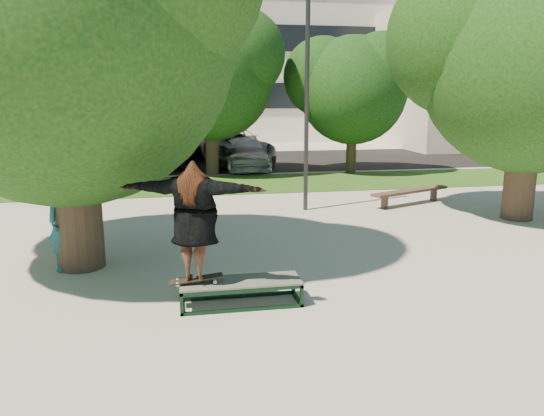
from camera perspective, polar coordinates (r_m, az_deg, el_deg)
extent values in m
plane|color=#AFABA1|center=(9.57, 5.08, -6.72)|extent=(120.00, 120.00, 0.00)
cube|color=#1C4D16|center=(18.80, 0.27, 2.72)|extent=(30.00, 4.00, 0.02)
cube|color=black|center=(25.03, -4.80, 5.02)|extent=(40.00, 8.00, 0.01)
cylinder|color=#38281E|center=(9.98, -20.38, 2.82)|extent=(0.84, 0.84, 3.20)
sphere|color=black|center=(9.91, -21.48, 17.04)|extent=(5.80, 5.80, 5.80)
cylinder|color=#38281E|center=(14.55, 25.29, 4.72)|extent=(0.76, 0.76, 3.00)
sphere|color=black|center=(14.48, 26.12, 13.69)|extent=(5.20, 5.20, 5.20)
sphere|color=black|center=(14.47, 20.14, 16.76)|extent=(3.90, 3.90, 3.90)
cylinder|color=#38281E|center=(20.19, -22.14, 6.46)|extent=(0.44, 0.44, 2.80)
sphere|color=black|center=(20.12, -22.61, 12.30)|extent=(4.40, 4.40, 4.40)
sphere|color=black|center=(21.03, -25.38, 13.53)|extent=(3.30, 3.30, 3.30)
sphere|color=black|center=(19.54, -20.14, 14.78)|extent=(3.08, 3.08, 3.08)
cylinder|color=#38281E|center=(20.83, -6.50, 7.69)|extent=(0.50, 0.50, 3.00)
sphere|color=black|center=(20.78, -6.65, 13.81)|extent=(4.80, 4.80, 4.80)
sphere|color=black|center=(21.47, -10.14, 15.25)|extent=(3.60, 3.60, 3.60)
sphere|color=black|center=(20.45, -3.47, 16.25)|extent=(3.36, 3.36, 3.36)
cylinder|color=#38281E|center=(21.46, 8.54, 7.23)|extent=(0.40, 0.40, 2.60)
sphere|color=black|center=(21.38, 8.71, 12.39)|extent=(4.20, 4.20, 4.20)
sphere|color=black|center=(21.68, 5.49, 13.85)|extent=(3.15, 3.15, 3.15)
sphere|color=black|center=(21.34, 11.63, 14.26)|extent=(2.94, 2.94, 2.94)
cylinder|color=#2D2D30|center=(14.15, 3.77, 11.77)|extent=(0.12, 0.12, 6.00)
cube|color=silver|center=(41.01, -10.35, 18.83)|extent=(30.00, 14.00, 16.00)
cube|color=black|center=(33.66, -9.94, 11.81)|extent=(27.60, 0.12, 1.60)
cube|color=black|center=(33.83, -10.16, 17.75)|extent=(27.60, 0.12, 1.60)
cube|color=beige|center=(36.92, 23.75, 12.56)|extent=(15.00, 10.00, 8.00)
cube|color=#475147|center=(7.96, -3.42, -7.90)|extent=(1.80, 0.60, 0.03)
cylinder|color=white|center=(7.82, -10.12, -8.11)|extent=(0.06, 0.03, 0.06)
cylinder|color=white|center=(7.97, -10.14, -7.72)|extent=(0.06, 0.03, 0.06)
cylinder|color=white|center=(7.84, -6.14, -7.94)|extent=(0.06, 0.03, 0.06)
cylinder|color=white|center=(7.99, -6.23, -7.55)|extent=(0.06, 0.03, 0.06)
cube|color=black|center=(7.89, -8.16, -7.56)|extent=(0.78, 0.20, 0.10)
imported|color=brown|center=(7.64, -8.36, -1.36)|extent=(2.20, 1.29, 1.73)
imported|color=#1A5C64|center=(10.01, -21.18, -1.00)|extent=(0.83, 0.76, 1.90)
cube|color=#4D382E|center=(14.90, 12.02, 0.65)|extent=(0.18, 0.18, 0.37)
cube|color=#4D382E|center=(16.40, 16.99, 1.42)|extent=(0.18, 0.18, 0.37)
cube|color=#4D382E|center=(15.60, 14.67, 1.78)|extent=(2.69, 1.43, 0.07)
imported|color=#B4B4B9|center=(23.02, -16.39, 5.96)|extent=(2.72, 4.99, 1.61)
imported|color=black|center=(23.58, -10.52, 6.10)|extent=(2.29, 4.38, 1.38)
imported|color=#595A5E|center=(23.82, -4.28, 6.58)|extent=(3.56, 6.08, 1.59)
imported|color=#AAAAAE|center=(22.55, -2.90, 5.89)|extent=(1.87, 4.42, 1.27)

